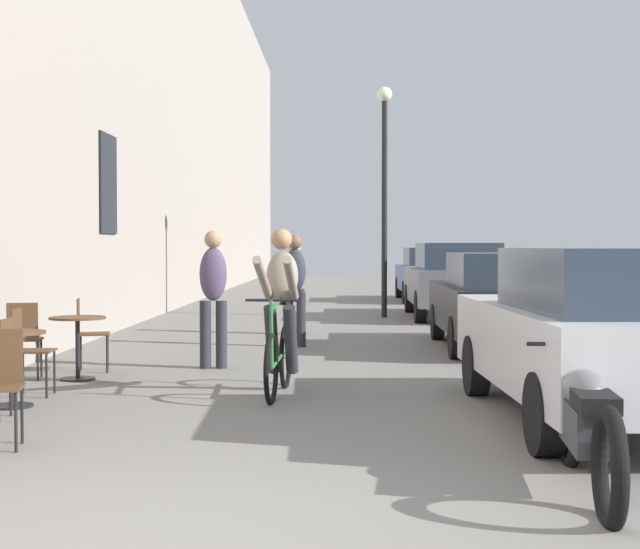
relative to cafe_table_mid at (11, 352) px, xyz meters
The scene contains 16 objects.
building_facade_left 11.03m from the cafe_table_mid, 96.69° to the left, with size 0.54×68.00×11.14m.
cafe_table_mid is the anchor object (origin of this frame).
cafe_chair_mid_toward_wall 0.67m from the cafe_table_mid, 96.51° to the left, with size 0.40×0.40×0.89m.
cafe_table_far 1.84m from the cafe_table_mid, 86.43° to the left, with size 0.64×0.64×0.72m.
cafe_chair_far_toward_street 2.52m from the cafe_table_mid, 89.08° to the left, with size 0.45×0.45×0.89m.
cafe_chair_far_toward_wall 1.83m from the cafe_table_mid, 105.20° to the left, with size 0.44×0.44×0.89m.
cyclist_on_bicycle 2.68m from the cafe_table_mid, 20.42° to the left, with size 0.52×1.76×1.74m.
pedestrian_near 3.29m from the cafe_table_mid, 62.06° to the left, with size 0.36×0.27×1.72m.
pedestrian_mid 5.97m from the cafe_table_mid, 66.08° to the left, with size 0.38×0.30×1.70m.
pedestrian_far 7.82m from the cafe_table_mid, 72.79° to the left, with size 0.38×0.30×1.61m.
street_lamp 12.33m from the cafe_table_mid, 70.49° to the left, with size 0.32×0.32×4.90m.
parked_car_nearest 5.42m from the cafe_table_mid, ahead, with size 1.93×4.32×1.51m.
parked_car_second 7.49m from the cafe_table_mid, 43.42° to the left, with size 1.70×4.01×1.43m.
parked_car_third 12.57m from the cafe_table_mid, 63.97° to the left, with size 1.89×4.46×1.58m.
parked_car_fourth 18.38m from the cafe_table_mid, 72.31° to the left, with size 1.79×4.17×1.48m.
parked_motorcycle 5.53m from the cafe_table_mid, 32.19° to the right, with size 0.62×2.15×0.92m.
Camera 1 is at (0.84, -4.66, 1.54)m, focal length 53.43 mm.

